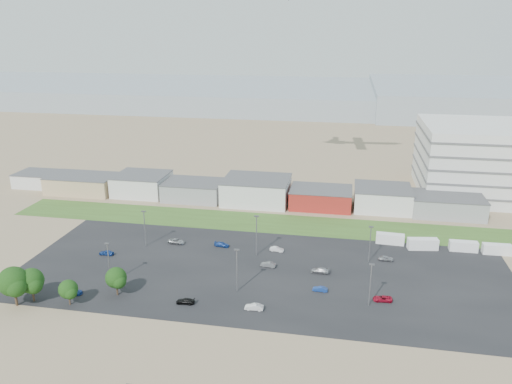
% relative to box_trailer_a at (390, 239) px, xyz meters
% --- Properties ---
extents(ground, '(700.00, 700.00, 0.00)m').
position_rel_box_trailer_a_xyz_m(ground, '(-36.75, -43.00, -1.42)').
color(ground, '#877256').
rests_on(ground, ground).
extents(parking_lot, '(120.00, 50.00, 0.01)m').
position_rel_box_trailer_a_xyz_m(parking_lot, '(-31.75, -23.00, -1.42)').
color(parking_lot, black).
rests_on(parking_lot, ground).
extents(grass_strip, '(160.00, 16.00, 0.02)m').
position_rel_box_trailer_a_xyz_m(grass_strip, '(-36.75, 9.00, -1.41)').
color(grass_strip, '#385620').
rests_on(grass_strip, ground).
extents(hills_backdrop, '(700.00, 200.00, 9.00)m').
position_rel_box_trailer_a_xyz_m(hills_backdrop, '(3.25, 272.00, 3.08)').
color(hills_backdrop, gray).
rests_on(hills_backdrop, ground).
extents(building_row, '(170.00, 20.00, 8.00)m').
position_rel_box_trailer_a_xyz_m(building_row, '(-53.75, 28.00, 2.58)').
color(building_row, silver).
rests_on(building_row, ground).
extents(box_trailer_a, '(7.72, 2.88, 2.84)m').
position_rel_box_trailer_a_xyz_m(box_trailer_a, '(0.00, 0.00, 0.00)').
color(box_trailer_a, silver).
rests_on(box_trailer_a, ground).
extents(box_trailer_b, '(8.24, 3.71, 2.98)m').
position_rel_box_trailer_a_xyz_m(box_trailer_b, '(8.40, -2.13, 0.07)').
color(box_trailer_b, silver).
rests_on(box_trailer_b, ground).
extents(box_trailer_c, '(7.24, 2.32, 2.71)m').
position_rel_box_trailer_a_xyz_m(box_trailer_c, '(18.93, -1.33, -0.07)').
color(box_trailer_c, silver).
rests_on(box_trailer_c, ground).
extents(box_trailer_d, '(7.27, 2.41, 2.71)m').
position_rel_box_trailer_a_xyz_m(box_trailer_d, '(27.20, -1.78, -0.07)').
color(box_trailer_d, silver).
rests_on(box_trailer_d, ground).
extents(tree_left, '(6.76, 6.76, 10.14)m').
position_rel_box_trailer_a_xyz_m(tree_left, '(-80.92, -48.26, 3.65)').
color(tree_left, black).
rests_on(tree_left, ground).
extents(tree_mid, '(5.81, 5.81, 8.72)m').
position_rel_box_trailer_a_xyz_m(tree_mid, '(-78.39, -45.95, 2.94)').
color(tree_mid, black).
rests_on(tree_mid, ground).
extents(tree_right, '(4.37, 4.37, 6.56)m').
position_rel_box_trailer_a_xyz_m(tree_right, '(-69.88, -45.86, 1.86)').
color(tree_right, black).
rests_on(tree_right, ground).
extents(tree_near, '(5.01, 5.01, 7.52)m').
position_rel_box_trailer_a_xyz_m(tree_near, '(-61.66, -40.10, 2.34)').
color(tree_near, black).
rests_on(tree_near, ground).
extents(lightpole_front_l, '(1.18, 0.49, 10.01)m').
position_rel_box_trailer_a_xyz_m(lightpole_front_l, '(-65.77, -35.01, 3.59)').
color(lightpole_front_l, slate).
rests_on(lightpole_front_l, ground).
extents(lightpole_front_m, '(1.22, 0.51, 10.34)m').
position_rel_box_trailer_a_xyz_m(lightpole_front_m, '(-35.75, -33.52, 3.75)').
color(lightpole_front_m, slate).
rests_on(lightpole_front_m, ground).
extents(lightpole_front_r, '(1.16, 0.48, 9.83)m').
position_rel_box_trailer_a_xyz_m(lightpole_front_r, '(-6.64, -34.38, 3.50)').
color(lightpole_front_r, slate).
rests_on(lightpole_front_r, ground).
extents(lightpole_back_l, '(1.19, 0.50, 10.13)m').
position_rel_box_trailer_a_xyz_m(lightpole_back_l, '(-65.75, -13.85, 3.64)').
color(lightpole_back_l, slate).
rests_on(lightpole_back_l, ground).
extents(lightpole_back_m, '(1.29, 0.54, 11.00)m').
position_rel_box_trailer_a_xyz_m(lightpole_back_m, '(-34.93, -14.04, 4.08)').
color(lightpole_back_m, slate).
rests_on(lightpole_back_m, ground).
extents(lightpole_back_r, '(1.14, 0.48, 9.71)m').
position_rel_box_trailer_a_xyz_m(lightpole_back_r, '(-6.07, -12.82, 3.43)').
color(lightpole_back_r, slate).
rests_on(lightpole_back_r, ground).
extents(parked_car_0, '(4.31, 2.27, 1.16)m').
position_rel_box_trailer_a_xyz_m(parked_car_0, '(-3.63, -31.95, -0.84)').
color(parked_car_0, maroon).
rests_on(parked_car_0, ground).
extents(parked_car_1, '(3.44, 1.35, 1.12)m').
position_rel_box_trailer_a_xyz_m(parked_car_1, '(-17.30, -30.13, -0.86)').
color(parked_car_1, navy).
rests_on(parked_car_1, ground).
extents(parked_car_3, '(4.09, 1.81, 1.17)m').
position_rel_box_trailer_a_xyz_m(parked_car_3, '(-45.58, -40.86, -0.84)').
color(parked_car_3, black).
rests_on(parked_car_3, ground).
extents(parked_car_5, '(3.93, 1.76, 1.31)m').
position_rel_box_trailer_a_xyz_m(parked_car_5, '(-73.71, -21.27, -0.76)').
color(parked_car_5, navy).
rests_on(parked_car_5, ground).
extents(parked_car_6, '(4.34, 2.18, 1.21)m').
position_rel_box_trailer_a_xyz_m(parked_car_6, '(-45.22, -10.51, -0.82)').
color(parked_car_6, navy).
rests_on(parked_car_6, ground).
extents(parked_car_7, '(3.96, 1.79, 1.26)m').
position_rel_box_trailer_a_xyz_m(parked_car_7, '(-30.80, -20.22, -0.79)').
color(parked_car_7, '#595B5E').
rests_on(parked_car_7, ground).
extents(parked_car_8, '(3.77, 1.52, 1.28)m').
position_rel_box_trailer_a_xyz_m(parked_car_8, '(-1.66, -11.30, -0.78)').
color(parked_car_8, '#A5A5AA').
rests_on(parked_car_8, ground).
extents(parked_car_9, '(4.81, 2.47, 1.30)m').
position_rel_box_trailer_a_xyz_m(parked_car_9, '(-58.10, -10.88, -0.77)').
color(parked_car_9, '#A5A5AA').
rests_on(parked_car_9, ground).
extents(parked_car_10, '(4.38, 2.04, 1.24)m').
position_rel_box_trailer_a_xyz_m(parked_car_10, '(-71.64, -41.40, -0.80)').
color(parked_car_10, navy).
rests_on(parked_car_10, ground).
extents(parked_car_11, '(3.83, 1.77, 1.22)m').
position_rel_box_trailer_a_xyz_m(parked_car_11, '(-30.02, -10.83, -0.81)').
color(parked_car_11, silver).
rests_on(parked_car_11, ground).
extents(parked_car_12, '(4.64, 2.17, 1.31)m').
position_rel_box_trailer_a_xyz_m(parked_car_12, '(-17.91, -21.21, -0.77)').
color(parked_car_12, '#A5A5AA').
rests_on(parked_car_12, ground).
extents(parked_car_13, '(4.01, 1.50, 1.31)m').
position_rel_box_trailer_a_xyz_m(parked_car_13, '(-30.52, -40.56, -0.77)').
color(parked_car_13, silver).
rests_on(parked_car_13, ground).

